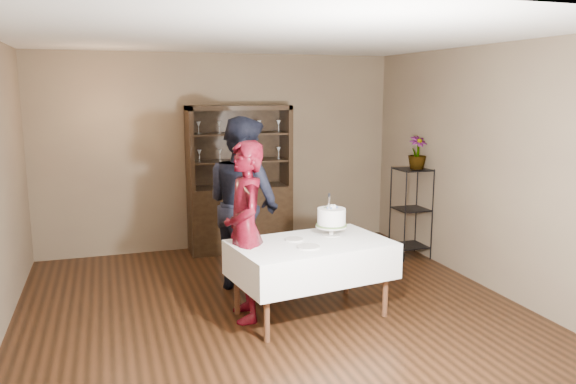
# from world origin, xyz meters

# --- Properties ---
(floor) EXTENTS (5.00, 5.00, 0.00)m
(floor) POSITION_xyz_m (0.00, 0.00, 0.00)
(floor) COLOR black
(floor) RESTS_ON ground
(ceiling) EXTENTS (5.00, 5.00, 0.00)m
(ceiling) POSITION_xyz_m (0.00, 0.00, 2.70)
(ceiling) COLOR silver
(ceiling) RESTS_ON back_wall
(back_wall) EXTENTS (5.00, 0.02, 2.70)m
(back_wall) POSITION_xyz_m (0.00, 2.50, 1.35)
(back_wall) COLOR brown
(back_wall) RESTS_ON floor
(wall_right) EXTENTS (0.02, 5.00, 2.70)m
(wall_right) POSITION_xyz_m (2.50, 0.00, 1.35)
(wall_right) COLOR brown
(wall_right) RESTS_ON floor
(china_hutch) EXTENTS (1.40, 0.48, 2.00)m
(china_hutch) POSITION_xyz_m (0.20, 2.25, 0.66)
(china_hutch) COLOR black
(china_hutch) RESTS_ON floor
(plant_etagere) EXTENTS (0.42, 0.42, 1.20)m
(plant_etagere) POSITION_xyz_m (2.28, 1.20, 0.65)
(plant_etagere) COLOR black
(plant_etagere) RESTS_ON floor
(cake_table) EXTENTS (1.63, 1.14, 0.75)m
(cake_table) POSITION_xyz_m (0.32, -0.26, 0.57)
(cake_table) COLOR white
(cake_table) RESTS_ON floor
(woman) EXTENTS (0.44, 0.65, 1.74)m
(woman) POSITION_xyz_m (-0.30, -0.12, 0.87)
(woman) COLOR #3A050D
(woman) RESTS_ON floor
(man) EXTENTS (1.08, 1.17, 1.93)m
(man) POSITION_xyz_m (-0.11, 0.74, 0.96)
(man) COLOR black
(man) RESTS_ON floor
(cake) EXTENTS (0.35, 0.35, 0.44)m
(cake) POSITION_xyz_m (0.60, -0.09, 0.93)
(cake) COLOR silver
(cake) RESTS_ON cake_table
(plate_near) EXTENTS (0.26, 0.26, 0.01)m
(plate_near) POSITION_xyz_m (0.23, -0.44, 0.76)
(plate_near) COLOR silver
(plate_near) RESTS_ON cake_table
(plate_far) EXTENTS (0.24, 0.24, 0.01)m
(plate_far) POSITION_xyz_m (0.18, -0.14, 0.76)
(plate_far) COLOR silver
(plate_far) RESTS_ON cake_table
(potted_plant) EXTENTS (0.26, 0.26, 0.43)m
(potted_plant) POSITION_xyz_m (2.32, 1.17, 1.40)
(potted_plant) COLOR #527437
(potted_plant) RESTS_ON plant_etagere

